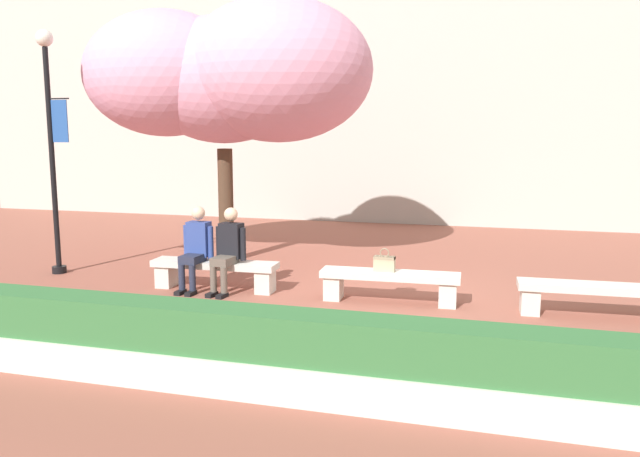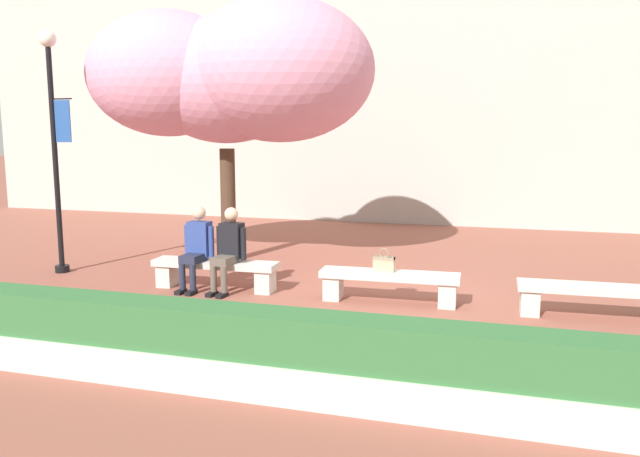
# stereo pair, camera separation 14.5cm
# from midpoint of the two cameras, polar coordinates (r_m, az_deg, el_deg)

# --- Properties ---
(ground_plane) EXTENTS (100.00, 100.00, 0.00)m
(ground_plane) POSITION_cam_midpoint_polar(r_m,az_deg,el_deg) (9.08, 5.90, -6.72)
(ground_plane) COLOR #8E5142
(building_facade) EXTENTS (28.00, 4.00, 9.49)m
(building_facade) POSITION_cam_midpoint_polar(r_m,az_deg,el_deg) (18.65, 11.54, 15.76)
(building_facade) COLOR #B7B2A8
(building_facade) RESTS_ON ground
(stone_bench_west_end) EXTENTS (2.00, 0.50, 0.45)m
(stone_bench_west_end) POSITION_cam_midpoint_polar(r_m,az_deg,el_deg) (9.83, -10.02, -3.76)
(stone_bench_west_end) COLOR beige
(stone_bench_west_end) RESTS_ON ground
(stone_bench_near_west) EXTENTS (2.00, 0.50, 0.45)m
(stone_bench_near_west) POSITION_cam_midpoint_polar(r_m,az_deg,el_deg) (9.01, 5.93, -4.83)
(stone_bench_near_west) COLOR beige
(stone_bench_near_west) RESTS_ON ground
(stone_bench_center) EXTENTS (2.00, 0.50, 0.45)m
(stone_bench_center) POSITION_cam_midpoint_polar(r_m,az_deg,el_deg) (8.98, 23.50, -5.57)
(stone_bench_center) COLOR beige
(stone_bench_center) RESTS_ON ground
(person_seated_left) EXTENTS (0.51, 0.69, 1.29)m
(person_seated_left) POSITION_cam_midpoint_polar(r_m,az_deg,el_deg) (9.83, -11.67, -1.49)
(person_seated_left) COLOR black
(person_seated_left) RESTS_ON ground
(person_seated_right) EXTENTS (0.51, 0.71, 1.29)m
(person_seated_right) POSITION_cam_midpoint_polar(r_m,az_deg,el_deg) (9.60, -8.80, -1.66)
(person_seated_right) COLOR black
(person_seated_right) RESTS_ON ground
(handbag) EXTENTS (0.30, 0.15, 0.34)m
(handbag) POSITION_cam_midpoint_polar(r_m,az_deg,el_deg) (8.96, 5.45, -3.12)
(handbag) COLOR tan
(handbag) RESTS_ON stone_bench_near_west
(cherry_tree_main) EXTENTS (5.26, 3.32, 4.79)m
(cherry_tree_main) POSITION_cam_midpoint_polar(r_m,az_deg,el_deg) (11.71, -8.48, 13.75)
(cherry_tree_main) COLOR #473323
(cherry_tree_main) RESTS_ON ground
(lamp_post_with_banner) EXTENTS (0.54, 0.28, 4.10)m
(lamp_post_with_banner) POSITION_cam_midpoint_polar(r_m,az_deg,el_deg) (11.55, -23.73, 8.23)
(lamp_post_with_banner) COLOR black
(lamp_post_with_banner) RESTS_ON ground
(planter_hedge_foreground) EXTENTS (10.21, 0.50, 0.80)m
(planter_hedge_foreground) POSITION_cam_midpoint_polar(r_m,az_deg,el_deg) (5.75, -0.11, -11.93)
(planter_hedge_foreground) COLOR beige
(planter_hedge_foreground) RESTS_ON ground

